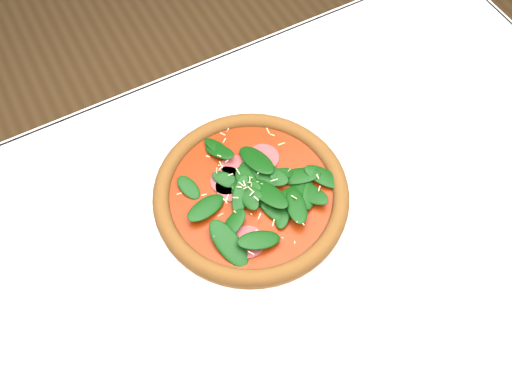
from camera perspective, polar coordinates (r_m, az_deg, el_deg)
ground at (r=1.62m, az=2.90°, el=-15.74°), size 6.00×6.00×0.00m
dining_table at (r=1.00m, az=4.54°, el=-6.66°), size 1.21×0.81×0.75m
plate at (r=0.92m, az=-0.49°, el=-0.70°), size 0.36×0.36×0.02m
pizza at (r=0.91m, az=-0.50°, el=-0.06°), size 0.32×0.32×0.04m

